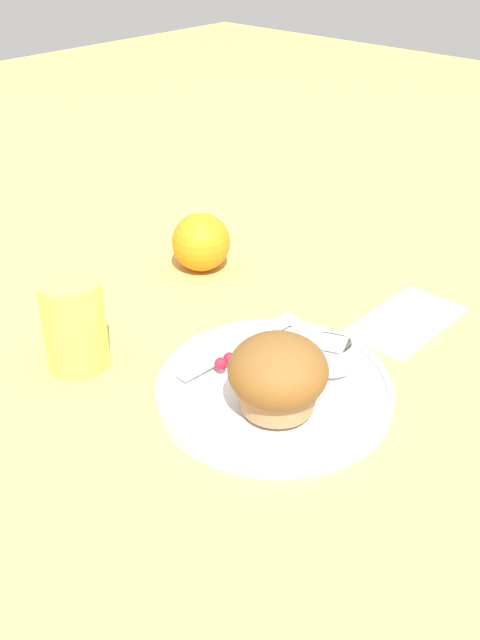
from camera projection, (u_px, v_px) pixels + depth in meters
name	position (u px, v px, depth m)	size (l,w,h in m)	color
ground_plane	(283.00, 390.00, 0.66)	(3.00, 3.00, 0.00)	tan
plate	(270.00, 386.00, 0.65)	(0.22, 0.22, 0.02)	white
muffin	(278.00, 375.00, 0.60)	(0.09, 0.09, 0.07)	#9E7047
cream_ramekin	(329.00, 352.00, 0.66)	(0.05, 0.05, 0.02)	silver
berry_pair	(225.00, 361.00, 0.66)	(0.02, 0.01, 0.01)	#B7192D
butter_knife	(240.00, 345.00, 0.69)	(0.15, 0.02, 0.00)	silver
orange_fruit	(201.00, 242.00, 0.86)	(0.07, 0.07, 0.07)	orange
juice_glass	(74.00, 323.00, 0.68)	(0.06, 0.06, 0.09)	#EAD14C
folded_napkin	(406.00, 319.00, 0.77)	(0.14, 0.07, 0.01)	#B2BCCC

